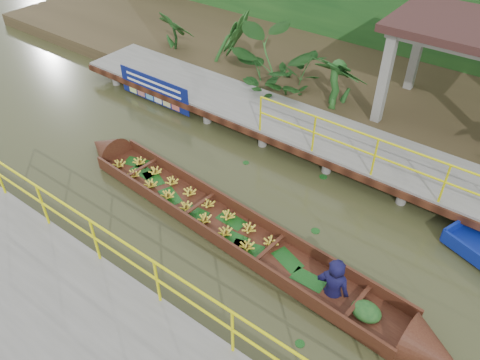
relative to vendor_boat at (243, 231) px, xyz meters
The scene contains 7 objects.
ground 0.92m from the vendor_boat, 144.26° to the left, with size 80.00×80.00×0.00m, color #2F3118.
land_strip 8.05m from the vendor_boat, 95.14° to the left, with size 30.00×8.00×0.45m, color #372C1B.
far_dock 4.01m from the vendor_boat, 100.08° to the left, with size 16.00×2.06×1.66m.
foliage_backdrop 10.69m from the vendor_boat, 93.92° to the left, with size 30.00×0.80×4.00m, color #154219.
vendor_boat is the anchor object (origin of this frame).
blue_banner 6.40m from the vendor_boat, 152.01° to the left, with size 2.82×0.04×0.88m.
tropical_plants 6.02m from the vendor_boat, 100.82° to the left, with size 14.36×1.36×1.70m.
Camera 1 is at (4.93, -6.23, 7.42)m, focal length 35.00 mm.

